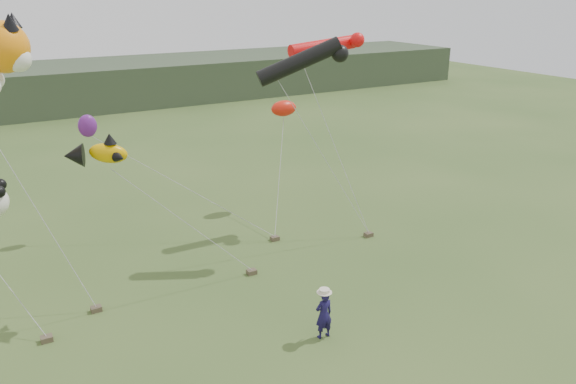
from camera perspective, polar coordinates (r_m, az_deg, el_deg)
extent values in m
plane|color=#385123|center=(19.75, 2.67, -13.78)|extent=(120.00, 120.00, 0.00)
cube|color=#2D3D28|center=(60.14, -21.28, 10.02)|extent=(90.00, 12.00, 4.00)
imported|color=#171141|center=(18.94, 3.66, -12.31)|extent=(0.63, 0.42, 1.72)
cube|color=brown|center=(21.78, -18.90, -11.17)|extent=(0.37, 0.30, 0.19)
cube|color=brown|center=(23.15, -3.72, -8.09)|extent=(0.37, 0.30, 0.19)
cube|color=brown|center=(26.70, 8.18, -4.29)|extent=(0.37, 0.30, 0.19)
cube|color=brown|center=(20.71, -23.31, -13.53)|extent=(0.37, 0.30, 0.19)
cube|color=brown|center=(26.04, -1.35, -4.72)|extent=(0.37, 0.30, 0.19)
sphere|color=orange|center=(21.18, -27.02, 13.00)|extent=(1.71, 1.71, 1.71)
cone|color=black|center=(20.67, -26.47, 15.24)|extent=(0.53, 0.65, 0.64)
cone|color=black|center=(21.64, -26.17, 15.40)|extent=(0.53, 0.62, 0.61)
sphere|color=white|center=(20.96, -25.75, 12.08)|extent=(0.86, 0.86, 0.86)
ellipsoid|color=#DDA200|center=(19.67, -17.78, 3.78)|extent=(1.44, 0.90, 0.88)
cone|color=black|center=(19.75, -20.95, 3.47)|extent=(0.83, 0.95, 0.80)
cone|color=black|center=(19.57, -17.68, 5.19)|extent=(0.44, 0.44, 0.35)
cone|color=black|center=(19.33, -16.69, 3.34)|extent=(0.47, 0.50, 0.35)
cone|color=black|center=(20.16, -17.30, 3.95)|extent=(0.47, 0.50, 0.35)
cylinder|color=black|center=(23.33, 1.13, 13.09)|extent=(3.57, 1.78, 1.95)
sphere|color=black|center=(23.69, 5.31, 13.82)|extent=(0.71, 0.71, 0.71)
cylinder|color=red|center=(26.42, 3.57, 14.53)|extent=(3.41, 0.68, 0.93)
sphere|color=red|center=(26.82, 7.05, 15.09)|extent=(0.67, 0.67, 0.67)
sphere|color=black|center=(22.10, -27.19, 0.68)|extent=(0.42, 0.42, 0.42)
ellipsoid|color=red|center=(29.11, -0.44, 8.50)|extent=(1.39, 0.81, 0.81)
ellipsoid|color=#631C7D|center=(26.88, -19.70, 6.34)|extent=(0.84, 0.56, 1.02)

